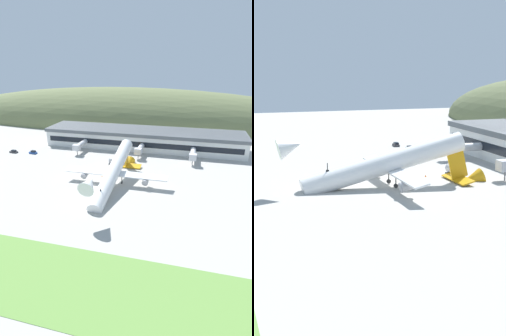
{
  "view_description": "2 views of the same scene",
  "coord_description": "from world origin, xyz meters",
  "views": [
    {
      "loc": [
        34.67,
        -81.77,
        43.2
      ],
      "look_at": [
        10.8,
        9.48,
        5.77
      ],
      "focal_mm": 28.0,
      "sensor_mm": 36.0,
      "label": 1
    },
    {
      "loc": [
        136.25,
        -37.82,
        30.84
      ],
      "look_at": [
        10.66,
        2.43,
        5.54
      ],
      "focal_mm": 60.0,
      "sensor_mm": 36.0,
      "label": 2
    }
  ],
  "objects": [
    {
      "name": "ground_plane",
      "position": [
        0.0,
        0.0,
        0.0
      ],
      "size": [
        409.88,
        409.88,
        0.0
      ],
      "primitive_type": "plane",
      "color": "#ADAAA3"
    },
    {
      "name": "grass_strip_foreground",
      "position": [
        0.0,
        -43.42,
        0.04
      ],
      "size": [
        368.89,
        21.24,
        0.08
      ],
      "primitive_type": "cube",
      "color": "#669342",
      "rests_on": "ground_plane"
    },
    {
      "name": "hill_backdrop",
      "position": [
        -14.97,
        113.02,
        0.0
      ],
      "size": [
        319.93,
        68.63,
        54.99
      ],
      "primitive_type": "ellipsoid",
      "color": "#667047",
      "rests_on": "ground_plane"
    },
    {
      "name": "terminal_building",
      "position": [
        8.08,
        57.23,
        5.58
      ],
      "size": [
        107.81,
        22.73,
        9.86
      ],
      "color": "white",
      "rests_on": "ground_plane"
    },
    {
      "name": "jetway_0",
      "position": [
        -21.79,
        39.14,
        3.99
      ],
      "size": [
        3.38,
        13.07,
        5.43
      ],
      "color": "silver",
      "rests_on": "ground_plane"
    },
    {
      "name": "jetway_1",
      "position": [
        9.75,
        40.0,
        3.99
      ],
      "size": [
        3.38,
        11.47,
        5.43
      ],
      "color": "silver",
      "rests_on": "ground_plane"
    },
    {
      "name": "jetway_2",
      "position": [
        35.63,
        38.95,
        3.99
      ],
      "size": [
        3.38,
        13.41,
        5.43
      ],
      "color": "silver",
      "rests_on": "ground_plane"
    },
    {
      "name": "cargo_airplane",
      "position": [
        7.1,
        5.72,
        5.33
      ],
      "size": [
        40.46,
        53.84,
        17.37
      ],
      "color": "white"
    },
    {
      "name": "service_car_0",
      "position": [
        -55.43,
        29.76,
        0.61
      ],
      "size": [
        4.34,
        1.93,
        1.47
      ],
      "color": "#333338",
      "rests_on": "ground_plane"
    },
    {
      "name": "service_car_1",
      "position": [
        -44.73,
        31.05,
        0.68
      ],
      "size": [
        4.09,
        2.15,
        1.65
      ],
      "color": "#264C99",
      "rests_on": "ground_plane"
    },
    {
      "name": "fuel_truck",
      "position": [
        2.22,
        26.05,
        1.52
      ],
      "size": [
        7.84,
        2.61,
        3.28
      ],
      "color": "silver",
      "rests_on": "ground_plane"
    },
    {
      "name": "traffic_cone_0",
      "position": [
        0.07,
        11.42,
        0.28
      ],
      "size": [
        0.52,
        0.52,
        0.58
      ],
      "color": "orange",
      "rests_on": "ground_plane"
    },
    {
      "name": "traffic_cone_1",
      "position": [
        -1.09,
        19.11,
        0.28
      ],
      "size": [
        0.52,
        0.52,
        0.58
      ],
      "color": "orange",
      "rests_on": "ground_plane"
    }
  ]
}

